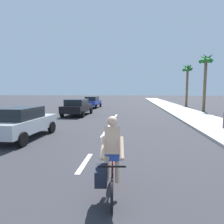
% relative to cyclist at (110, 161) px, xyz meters
% --- Properties ---
extents(ground_plane, '(160.00, 160.00, 0.00)m').
position_rel_cyclist_xyz_m(ground_plane, '(-1.07, 14.40, -0.83)').
color(ground_plane, '#2D2D33').
extents(sidewalk_strip, '(3.60, 80.00, 0.14)m').
position_rel_cyclist_xyz_m(sidewalk_strip, '(6.06, 16.40, -0.76)').
color(sidewalk_strip, '#B2ADA3').
rests_on(sidewalk_strip, ground).
extents(lane_stripe_2, '(0.16, 1.80, 0.01)m').
position_rel_cyclist_xyz_m(lane_stripe_2, '(-1.07, 1.98, -0.83)').
color(lane_stripe_2, white).
rests_on(lane_stripe_2, ground).
extents(lane_stripe_3, '(0.16, 1.80, 0.01)m').
position_rel_cyclist_xyz_m(lane_stripe_3, '(-1.07, 6.37, -0.83)').
color(lane_stripe_3, white).
rests_on(lane_stripe_3, ground).
extents(lane_stripe_4, '(0.16, 1.80, 0.01)m').
position_rel_cyclist_xyz_m(lane_stripe_4, '(-1.07, 9.16, -0.83)').
color(lane_stripe_4, white).
rests_on(lane_stripe_4, ground).
extents(lane_stripe_5, '(0.16, 1.80, 0.01)m').
position_rel_cyclist_xyz_m(lane_stripe_5, '(-1.07, 14.16, -0.83)').
color(lane_stripe_5, white).
rests_on(lane_stripe_5, ground).
extents(cyclist, '(0.66, 1.71, 1.82)m').
position_rel_cyclist_xyz_m(cyclist, '(0.00, 0.00, 0.00)').
color(cyclist, black).
rests_on(cyclist, ground).
extents(parked_car_silver, '(2.00, 4.12, 1.57)m').
position_rel_cyclist_xyz_m(parked_car_silver, '(-4.93, 4.87, 0.01)').
color(parked_car_silver, '#B7BABF').
rests_on(parked_car_silver, ground).
extents(parked_car_black, '(2.20, 4.63, 1.57)m').
position_rel_cyclist_xyz_m(parked_car_black, '(-4.80, 14.11, 0.01)').
color(parked_car_black, black).
rests_on(parked_car_black, ground).
extents(parked_car_blue, '(2.04, 4.10, 1.57)m').
position_rel_cyclist_xyz_m(parked_car_blue, '(-5.05, 22.35, 0.01)').
color(parked_car_blue, '#1E389E').
rests_on(parked_car_blue, ground).
extents(palm_tree_far, '(1.68, 2.02, 6.68)m').
position_rel_cyclist_xyz_m(palm_tree_far, '(8.61, 19.05, 4.34)').
color(palm_tree_far, brown).
rests_on(palm_tree_far, ground).
extents(palm_tree_distant, '(1.78, 1.80, 6.67)m').
position_rel_cyclist_xyz_m(palm_tree_distant, '(8.80, 27.06, 4.33)').
color(palm_tree_distant, brown).
rests_on(palm_tree_distant, ground).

